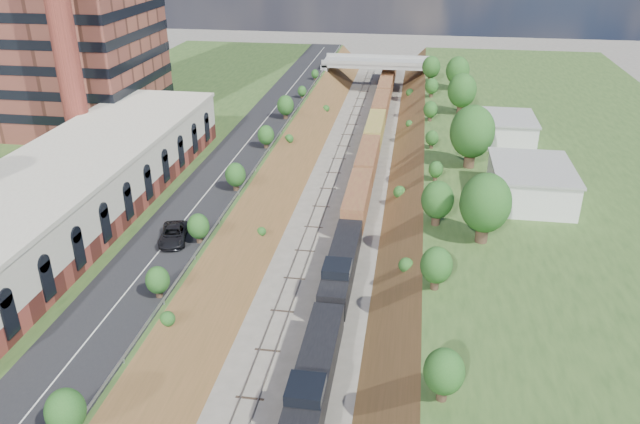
# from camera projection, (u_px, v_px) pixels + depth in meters

# --- Properties ---
(platform_left) EXTENTS (44.00, 180.00, 5.00)m
(platform_left) POSITION_uv_depth(u_px,v_px,m) (120.00, 169.00, 91.39)
(platform_left) COLOR #304C1F
(platform_left) RESTS_ON ground
(platform_right) EXTENTS (44.00, 180.00, 5.00)m
(platform_right) POSITION_uv_depth(u_px,v_px,m) (591.00, 197.00, 82.14)
(platform_right) COLOR #304C1F
(platform_right) RESTS_ON ground
(embankment_left) EXTENTS (10.00, 180.00, 10.00)m
(embankment_left) POSITION_uv_depth(u_px,v_px,m) (267.00, 194.00, 89.37)
(embankment_left) COLOR brown
(embankment_left) RESTS_ON ground
(embankment_right) EXTENTS (10.00, 180.00, 10.00)m
(embankment_right) POSITION_uv_depth(u_px,v_px,m) (421.00, 203.00, 86.29)
(embankment_right) COLOR brown
(embankment_right) RESTS_ON ground
(rail_left_track) EXTENTS (1.58, 180.00, 0.18)m
(rail_left_track) POSITION_uv_depth(u_px,v_px,m) (324.00, 197.00, 88.16)
(rail_left_track) COLOR gray
(rail_left_track) RESTS_ON ground
(rail_right_track) EXTENTS (1.58, 180.00, 0.18)m
(rail_right_track) POSITION_uv_depth(u_px,v_px,m) (361.00, 199.00, 87.43)
(rail_right_track) COLOR gray
(rail_right_track) RESTS_ON ground
(road) EXTENTS (8.00, 180.00, 0.10)m
(road) POSITION_uv_depth(u_px,v_px,m) (234.00, 159.00, 87.85)
(road) COLOR black
(road) RESTS_ON platform_left
(guardrail) EXTENTS (0.10, 171.00, 0.70)m
(guardrail) POSITION_uv_depth(u_px,v_px,m) (262.00, 158.00, 86.89)
(guardrail) COLOR #99999E
(guardrail) RESTS_ON platform_left
(commercial_building) EXTENTS (14.30, 62.30, 7.00)m
(commercial_building) POSITION_uv_depth(u_px,v_px,m) (67.00, 192.00, 68.47)
(commercial_building) COLOR brown
(commercial_building) RESTS_ON platform_left
(smokestack) EXTENTS (3.20, 3.20, 40.00)m
(smokestack) POSITION_uv_depth(u_px,v_px,m) (59.00, 12.00, 78.66)
(smokestack) COLOR brown
(smokestack) RESTS_ON platform_left
(overpass) EXTENTS (24.50, 8.30, 7.40)m
(overpass) POSITION_uv_depth(u_px,v_px,m) (376.00, 69.00, 141.16)
(overpass) COLOR gray
(overpass) RESTS_ON ground
(white_building_near) EXTENTS (9.00, 12.00, 4.00)m
(white_building_near) POSITION_uv_depth(u_px,v_px,m) (531.00, 184.00, 74.41)
(white_building_near) COLOR silver
(white_building_near) RESTS_ON platform_right
(white_building_far) EXTENTS (8.00, 10.00, 3.60)m
(white_building_far) POSITION_uv_depth(u_px,v_px,m) (506.00, 130.00, 94.23)
(white_building_far) COLOR silver
(white_building_far) RESTS_ON platform_right
(tree_right_large) EXTENTS (5.25, 5.25, 7.61)m
(tree_right_large) POSITION_uv_depth(u_px,v_px,m) (485.00, 203.00, 63.57)
(tree_right_large) COLOR #473323
(tree_right_large) RESTS_ON platform_right
(tree_left_crest) EXTENTS (2.45, 2.45, 3.55)m
(tree_left_crest) POSITION_uv_depth(u_px,v_px,m) (140.00, 307.00, 50.73)
(tree_left_crest) COLOR #473323
(tree_left_crest) RESTS_ON platform_left
(freight_train) EXTENTS (2.82, 144.46, 4.55)m
(freight_train) POSITION_uv_depth(u_px,v_px,m) (367.00, 162.00, 93.96)
(freight_train) COLOR black
(freight_train) RESTS_ON ground
(suv) EXTENTS (3.89, 6.13, 1.58)m
(suv) POSITION_uv_depth(u_px,v_px,m) (173.00, 234.00, 64.98)
(suv) COLOR black
(suv) RESTS_ON road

